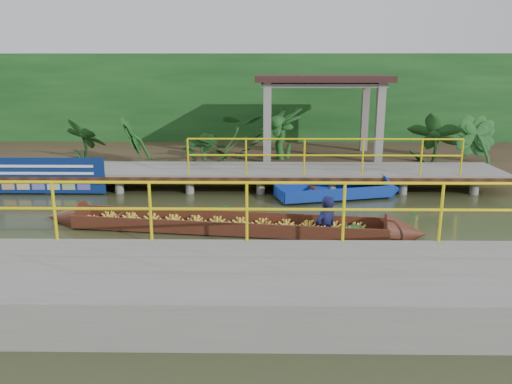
{
  "coord_description": "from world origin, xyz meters",
  "views": [
    {
      "loc": [
        1.06,
        -10.96,
        3.49
      ],
      "look_at": [
        0.9,
        0.5,
        0.6
      ],
      "focal_mm": 35.0,
      "sensor_mm": 36.0,
      "label": 1
    }
  ],
  "objects": [
    {
      "name": "tropical_plants",
      "position": [
        1.34,
        5.3,
        1.23
      ],
      "size": [
        14.25,
        1.25,
        1.56
      ],
      "color": "#143F17",
      "rests_on": "ground"
    },
    {
      "name": "blue_banner",
      "position": [
        -4.93,
        2.48,
        0.56
      ],
      "size": [
        3.24,
        0.04,
        1.01
      ],
      "color": "navy",
      "rests_on": "ground"
    },
    {
      "name": "ground",
      "position": [
        0.0,
        0.0,
        0.0
      ],
      "size": [
        80.0,
        80.0,
        0.0
      ],
      "primitive_type": "plane",
      "color": "#2E3018",
      "rests_on": "ground"
    },
    {
      "name": "foliage_backdrop",
      "position": [
        0.0,
        10.0,
        2.0
      ],
      "size": [
        30.0,
        0.8,
        4.0
      ],
      "primitive_type": "cube",
      "color": "#143F17",
      "rests_on": "ground"
    },
    {
      "name": "far_dock",
      "position": [
        0.02,
        3.43,
        0.48
      ],
      "size": [
        16.0,
        2.06,
        1.66
      ],
      "color": "slate",
      "rests_on": "ground"
    },
    {
      "name": "near_dock",
      "position": [
        1.0,
        -4.2,
        0.3
      ],
      "size": [
        18.0,
        2.4,
        1.73
      ],
      "color": "slate",
      "rests_on": "ground"
    },
    {
      "name": "land_strip",
      "position": [
        0.0,
        7.5,
        0.23
      ],
      "size": [
        30.0,
        8.0,
        0.45
      ],
      "primitive_type": "cube",
      "color": "#2F2317",
      "rests_on": "ground"
    },
    {
      "name": "vendor_boat",
      "position": [
        0.63,
        -0.62,
        0.22
      ],
      "size": [
        8.48,
        1.93,
        1.93
      ],
      "rotation": [
        0.0,
        0.0,
        -0.13
      ],
      "color": "#3D1A10",
      "rests_on": "ground"
    },
    {
      "name": "moored_blue_boat",
      "position": [
        3.83,
        2.43,
        0.15
      ],
      "size": [
        3.72,
        1.8,
        0.86
      ],
      "rotation": [
        0.0,
        0.0,
        0.26
      ],
      "color": "navy",
      "rests_on": "ground"
    },
    {
      "name": "pavilion",
      "position": [
        3.0,
        6.3,
        2.82
      ],
      "size": [
        4.4,
        3.0,
        3.0
      ],
      "color": "slate",
      "rests_on": "ground"
    }
  ]
}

